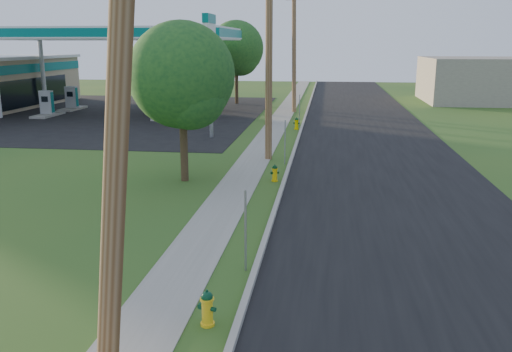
{
  "coord_description": "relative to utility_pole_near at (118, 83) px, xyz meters",
  "views": [
    {
      "loc": [
        2.07,
        -7.73,
        5.31
      ],
      "look_at": [
        0.0,
        8.0,
        1.4
      ],
      "focal_mm": 38.0,
      "sensor_mm": 36.0,
      "label": 1
    }
  ],
  "objects": [
    {
      "name": "road",
      "position": [
        5.1,
        11.0,
        -4.79
      ],
      "size": [
        8.0,
        120.0,
        0.02
      ],
      "primitive_type": "cube",
      "color": "black",
      "rests_on": "ground"
    },
    {
      "name": "curb",
      "position": [
        1.1,
        11.0,
        -4.73
      ],
      "size": [
        0.15,
        120.0,
        0.15
      ],
      "primitive_type": "cube",
      "color": "#9A978D",
      "rests_on": "ground"
    },
    {
      "name": "sidewalk",
      "position": [
        -0.65,
        11.0,
        -4.79
      ],
      "size": [
        1.5,
        120.0,
        0.03
      ],
      "primitive_type": "cube",
      "color": "gray",
      "rests_on": "ground"
    },
    {
      "name": "forecourt",
      "position": [
        -15.4,
        33.0,
        -4.79
      ],
      "size": [
        26.0,
        28.0,
        0.02
      ],
      "primitive_type": "cube",
      "color": "black",
      "rests_on": "ground"
    },
    {
      "name": "utility_pole_near",
      "position": [
        0.0,
        0.0,
        0.0
      ],
      "size": [
        1.4,
        0.32,
        9.48
      ],
      "color": "brown",
      "rests_on": "ground"
    },
    {
      "name": "utility_pole_mid",
      "position": [
        -0.0,
        18.0,
        0.15
      ],
      "size": [
        1.4,
        0.32,
        9.8
      ],
      "color": "brown",
      "rests_on": "ground"
    },
    {
      "name": "utility_pole_far",
      "position": [
        -0.0,
        36.0,
        0.0
      ],
      "size": [
        1.4,
        0.32,
        9.5
      ],
      "color": "brown",
      "rests_on": "ground"
    },
    {
      "name": "sign_post_near",
      "position": [
        0.85,
        5.2,
        -3.8
      ],
      "size": [
        0.05,
        0.04,
        2.0
      ],
      "primitive_type": "cube",
      "color": "gray",
      "rests_on": "ground"
    },
    {
      "name": "sign_post_mid",
      "position": [
        0.85,
        17.0,
        -3.8
      ],
      "size": [
        0.05,
        0.04,
        2.0
      ],
      "primitive_type": "cube",
      "color": "gray",
      "rests_on": "ground"
    },
    {
      "name": "sign_post_far",
      "position": [
        0.85,
        29.2,
        -3.8
      ],
      "size": [
        0.05,
        0.04,
        2.0
      ],
      "primitive_type": "cube",
      "color": "gray",
      "rests_on": "ground"
    },
    {
      "name": "gas_canopy",
      "position": [
        -13.4,
        33.0,
        1.09
      ],
      "size": [
        18.18,
        9.18,
        6.4
      ],
      "color": "silver",
      "rests_on": "ground"
    },
    {
      "name": "fuel_pump_nw",
      "position": [
        -17.9,
        31.0,
        -4.08
      ],
      "size": [
        1.2,
        3.2,
        1.9
      ],
      "color": "#9A978D",
      "rests_on": "ground"
    },
    {
      "name": "fuel_pump_ne",
      "position": [
        -8.9,
        31.0,
        -4.08
      ],
      "size": [
        1.2,
        3.2,
        1.9
      ],
      "color": "#9A978D",
      "rests_on": "ground"
    },
    {
      "name": "fuel_pump_sw",
      "position": [
        -17.9,
        35.0,
        -4.08
      ],
      "size": [
        1.2,
        3.2,
        1.9
      ],
      "color": "#9A978D",
      "rests_on": "ground"
    },
    {
      "name": "fuel_pump_se",
      "position": [
        -8.9,
        35.0,
        -4.08
      ],
      "size": [
        1.2,
        3.2,
        1.9
      ],
      "color": "#9A978D",
      "rests_on": "ground"
    },
    {
      "name": "price_pylon",
      "position": [
        -3.9,
        23.5,
        0.63
      ],
      "size": [
        0.34,
        2.04,
        6.85
      ],
      "color": "gray",
      "rests_on": "ground"
    },
    {
      "name": "distant_building",
      "position": [
        18.6,
        46.0,
        -2.8
      ],
      "size": [
        14.0,
        10.0,
        4.0
      ],
      "primitive_type": "cube",
      "color": "gray",
      "rests_on": "ground"
    },
    {
      "name": "tree_verge",
      "position": [
        -2.74,
        13.45,
        -0.84
      ],
      "size": [
        4.06,
        4.06,
        6.16
      ],
      "color": "#362919",
      "rests_on": "ground"
    },
    {
      "name": "tree_lot",
      "position": [
        -5.3,
        41.23,
        -0.13
      ],
      "size": [
        4.79,
        4.79,
        7.26
      ],
      "color": "#362919",
      "rests_on": "ground"
    },
    {
      "name": "hydrant_near",
      "position": [
        0.5,
        2.53,
        -4.44
      ],
      "size": [
        0.38,
        0.34,
        0.74
      ],
      "color": "yellow",
      "rests_on": "ground"
    },
    {
      "name": "hydrant_mid",
      "position": [
        0.71,
        13.86,
        -4.47
      ],
      "size": [
        0.35,
        0.32,
        0.68
      ],
      "color": "#E8B90B",
      "rests_on": "ground"
    },
    {
      "name": "hydrant_far",
      "position": [
        0.78,
        27.16,
        -4.42
      ],
      "size": [
        0.4,
        0.36,
        0.78
      ],
      "color": "#E9CB00",
      "rests_on": "ground"
    },
    {
      "name": "car_silver",
      "position": [
        -9.04,
        33.62,
        -4.09
      ],
      "size": [
        4.41,
        2.31,
        1.43
      ],
      "primitive_type": "imported",
      "rotation": [
        0.0,
        0.0,
        1.72
      ],
      "color": "silver",
      "rests_on": "ground"
    }
  ]
}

